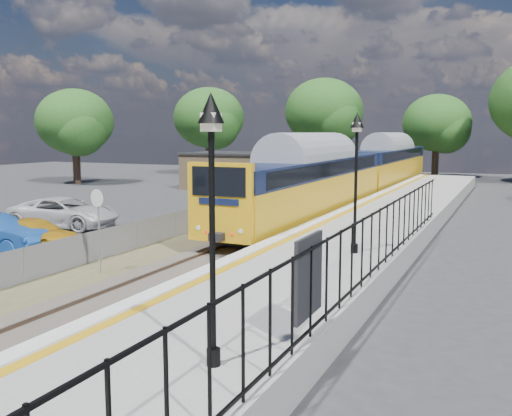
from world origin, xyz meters
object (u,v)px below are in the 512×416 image
Objects in this scene: victorian_lamp_south at (212,167)px; speed_sign at (98,216)px; train at (358,169)px; car_yellow at (35,234)px; victorian_lamp_north at (357,150)px; car_white at (64,213)px.

victorian_lamp_south is 1.56× the size of speed_sign.
train is 23.09m from car_yellow.
victorian_lamp_south is 1.00× the size of victorian_lamp_north.
victorian_lamp_south and victorian_lamp_north have the same top height.
victorian_lamp_north is at bearing 91.15° from victorian_lamp_south.
victorian_lamp_south is at bearing -138.68° from car_white.
victorian_lamp_south is at bearing -31.11° from speed_sign.
victorian_lamp_south is 0.82× the size of car_white.
victorian_lamp_south is at bearing -79.92° from train.
victorian_lamp_north is 1.09× the size of car_yellow.
speed_sign is (-8.08, -3.03, -2.27)m from victorian_lamp_north.
train is at bearing 92.35° from speed_sign.
car_yellow is at bearing -177.60° from victorian_lamp_north.
train reaches higher than speed_sign.
victorian_lamp_north reaches higher than car_yellow.
speed_sign is 0.70× the size of car_yellow.
speed_sign is at bearing -114.39° from car_yellow.
victorian_lamp_north reaches higher than train.
victorian_lamp_south is 11.07m from speed_sign.
speed_sign is 6.17m from car_yellow.
victorian_lamp_north is at bearing 29.50° from speed_sign.
train is at bearing -40.94° from car_white.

